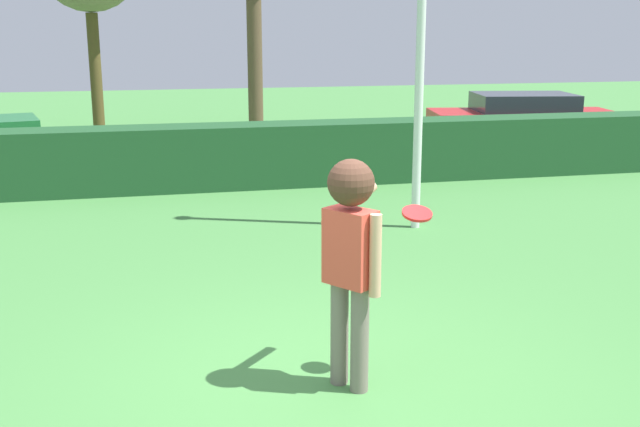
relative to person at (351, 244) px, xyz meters
The scene contains 5 objects.
ground_plane 1.17m from the person, 150.68° to the left, with size 60.00×60.00×0.00m, color #458440.
person is the anchor object (origin of this frame).
frisbee 0.58m from the person, ahead, with size 0.24×0.23×0.09m.
hedge_row 7.90m from the person, 91.08° to the left, with size 20.12×0.90×1.09m, color #1F4C27.
parked_car_red 12.96m from the person, 56.80° to the left, with size 4.43×2.42×1.25m.
Camera 1 is at (-1.31, -5.35, 2.72)m, focal length 42.78 mm.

